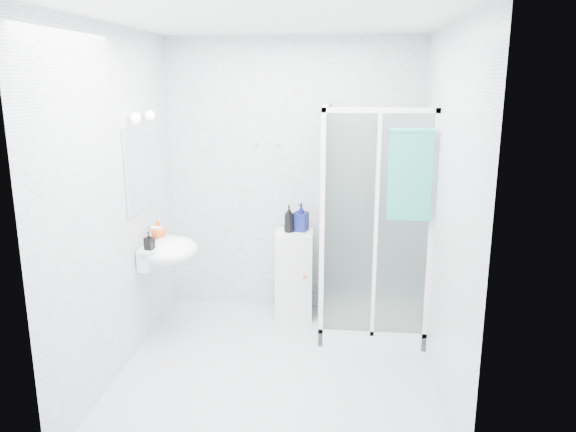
# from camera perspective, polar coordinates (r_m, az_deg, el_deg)

# --- Properties ---
(room) EXTENTS (2.40, 2.60, 2.60)m
(room) POSITION_cam_1_polar(r_m,az_deg,el_deg) (4.10, -1.20, 0.89)
(room) COLOR white
(room) RESTS_ON ground
(shower_enclosure) EXTENTS (0.90, 0.95, 2.00)m
(shower_enclosure) POSITION_cam_1_polar(r_m,az_deg,el_deg) (5.05, 7.55, -6.80)
(shower_enclosure) COLOR white
(shower_enclosure) RESTS_ON ground
(wall_basin) EXTENTS (0.46, 0.56, 0.35)m
(wall_basin) POSITION_cam_1_polar(r_m,az_deg,el_deg) (4.87, -12.12, -3.46)
(wall_basin) COLOR white
(wall_basin) RESTS_ON ground
(mirror) EXTENTS (0.02, 0.60, 0.70)m
(mirror) POSITION_cam_1_polar(r_m,az_deg,el_deg) (4.78, -14.82, 4.73)
(mirror) COLOR white
(mirror) RESTS_ON room
(vanity_lights) EXTENTS (0.10, 0.40, 0.08)m
(vanity_lights) POSITION_cam_1_polar(r_m,az_deg,el_deg) (4.72, -14.56, 9.78)
(vanity_lights) COLOR silver
(vanity_lights) RESTS_ON room
(wall_hooks) EXTENTS (0.23, 0.06, 0.03)m
(wall_hooks) POSITION_cam_1_polar(r_m,az_deg,el_deg) (5.31, -2.22, 7.36)
(wall_hooks) COLOR silver
(wall_hooks) RESTS_ON room
(storage_cabinet) EXTENTS (0.36, 0.38, 0.83)m
(storage_cabinet) POSITION_cam_1_polar(r_m,az_deg,el_deg) (5.33, 0.65, -5.93)
(storage_cabinet) COLOR white
(storage_cabinet) RESTS_ON ground
(hand_towel) EXTENTS (0.34, 0.05, 0.72)m
(hand_towel) POSITION_cam_1_polar(r_m,az_deg,el_deg) (4.41, 12.32, 4.32)
(hand_towel) COLOR teal
(hand_towel) RESTS_ON shower_enclosure
(shampoo_bottle_a) EXTENTS (0.10, 0.10, 0.25)m
(shampoo_bottle_a) POSITION_cam_1_polar(r_m,az_deg,el_deg) (5.18, 0.11, -0.29)
(shampoo_bottle_a) COLOR black
(shampoo_bottle_a) RESTS_ON storage_cabinet
(shampoo_bottle_b) EXTENTS (0.15, 0.15, 0.26)m
(shampoo_bottle_b) POSITION_cam_1_polar(r_m,az_deg,el_deg) (5.22, 1.34, -0.11)
(shampoo_bottle_b) COLOR navy
(shampoo_bottle_b) RESTS_ON storage_cabinet
(soap_dispenser_orange) EXTENTS (0.15, 0.15, 0.17)m
(soap_dispenser_orange) POSITION_cam_1_polar(r_m,az_deg,el_deg) (4.96, -13.03, -1.40)
(soap_dispenser_orange) COLOR #E1551A
(soap_dispenser_orange) RESTS_ON wall_basin
(soap_dispenser_black) EXTENTS (0.09, 0.09, 0.15)m
(soap_dispenser_black) POSITION_cam_1_polar(r_m,az_deg,el_deg) (4.68, -13.92, -2.46)
(soap_dispenser_black) COLOR black
(soap_dispenser_black) RESTS_ON wall_basin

